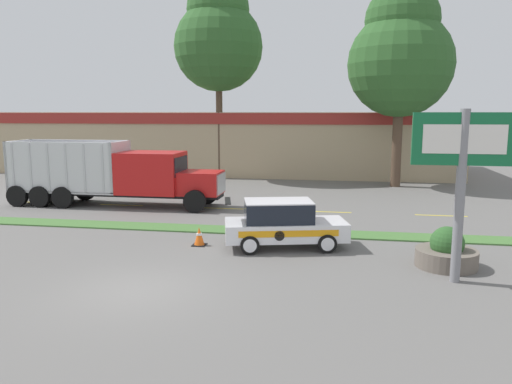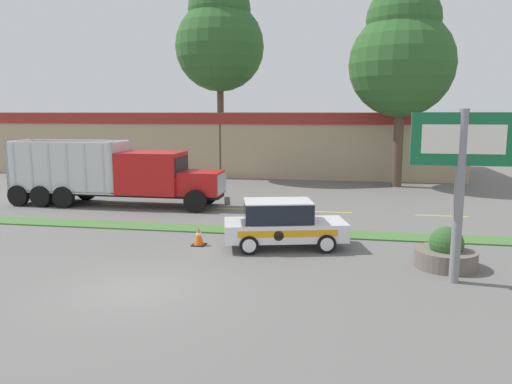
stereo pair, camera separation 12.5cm
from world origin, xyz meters
name	(u,v)px [view 2 (the right image)]	position (x,y,z in m)	size (l,w,h in m)	color
ground_plane	(136,290)	(0.00, 0.00, 0.00)	(600.00, 600.00, 0.00)	slate
grass_verge	(206,229)	(0.00, 7.29, 0.03)	(120.00, 1.28, 0.06)	#477538
centre_line_2	(30,202)	(-11.33, 11.93, 0.00)	(2.40, 0.14, 0.01)	yellow
centre_line_3	(122,205)	(-5.93, 11.93, 0.00)	(2.40, 0.14, 0.01)	yellow
centre_line_4	(221,208)	(-0.53, 11.93, 0.00)	(2.40, 0.14, 0.01)	yellow
centre_line_5	(327,212)	(4.87, 11.93, 0.00)	(2.40, 0.14, 0.01)	yellow
centre_line_6	(442,216)	(10.27, 11.93, 0.00)	(2.40, 0.14, 0.01)	yellow
dump_truck_lead	(130,177)	(-5.37, 11.85, 1.55)	(11.29, 2.62, 3.39)	black
rally_car	(282,224)	(3.48, 5.09, 0.89)	(4.67, 2.78, 1.77)	white
store_sign_post	(461,160)	(8.84, 2.22, 3.55)	(2.79, 0.28, 4.98)	gray
stone_planter	(446,253)	(8.89, 3.68, 0.46)	(1.93, 1.93, 1.31)	#6B6056
traffic_cone	(199,236)	(0.39, 4.85, 0.33)	(0.50, 0.50, 0.68)	black
store_building_backdrop	(220,141)	(-4.92, 29.39, 2.43)	(38.13, 12.10, 4.85)	tan
tree_behind_left	(402,54)	(9.08, 21.27, 8.53)	(6.69, 6.69, 12.90)	brown
tree_behind_centre	(220,38)	(-3.41, 23.62, 10.16)	(6.40, 6.40, 14.33)	brown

